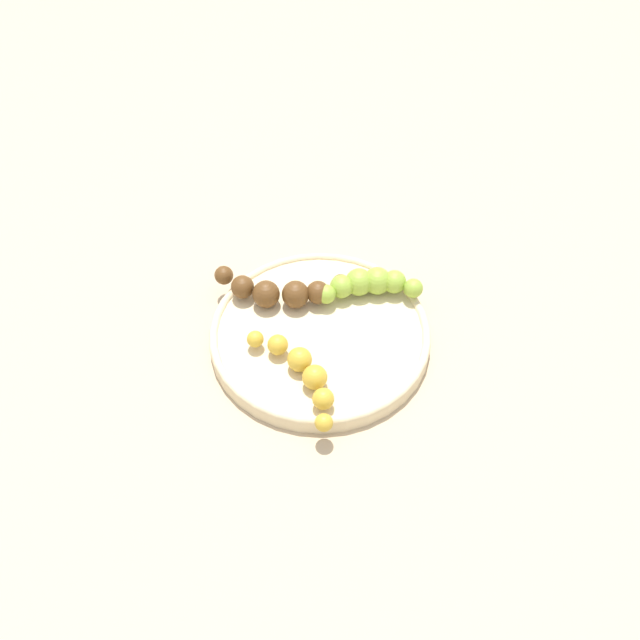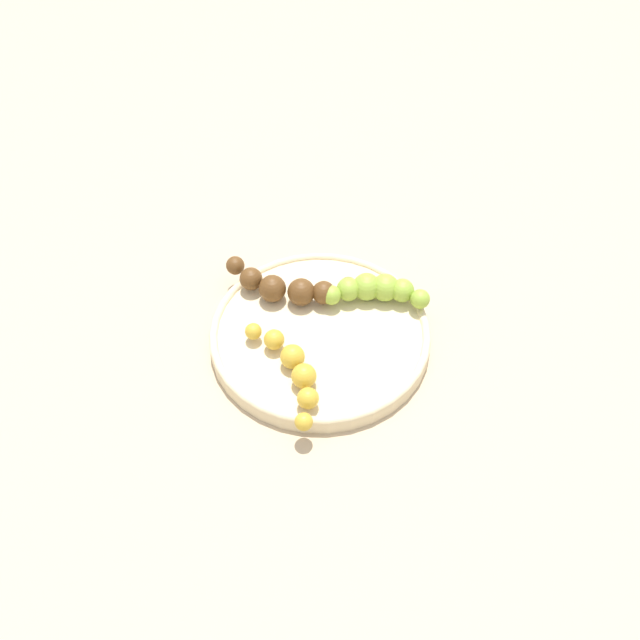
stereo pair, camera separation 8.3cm
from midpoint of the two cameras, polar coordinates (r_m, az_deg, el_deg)
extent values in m
plane|color=tan|center=(0.86, 2.76, -1.82)|extent=(2.40, 2.40, 0.00)
cylinder|color=beige|center=(0.85, 2.78, -1.44)|extent=(0.26, 0.26, 0.02)
torus|color=beige|center=(0.85, 2.81, -1.05)|extent=(0.26, 0.26, 0.01)
sphere|color=gold|center=(0.75, 1.87, -8.39)|extent=(0.02, 0.02, 0.02)
sphere|color=gold|center=(0.77, 2.13, -6.50)|extent=(0.02, 0.02, 0.02)
sphere|color=gold|center=(0.78, 1.72, -4.71)|extent=(0.03, 0.03, 0.03)
sphere|color=gold|center=(0.80, 0.73, -3.14)|extent=(0.03, 0.03, 0.03)
sphere|color=gold|center=(0.81, -0.73, -1.91)|extent=(0.02, 0.02, 0.02)
sphere|color=gold|center=(0.82, -2.54, -1.09)|extent=(0.02, 0.02, 0.02)
sphere|color=#8CAD38|center=(0.87, 10.78, 1.52)|extent=(0.02, 0.02, 0.02)
sphere|color=#8CAD38|center=(0.87, 9.43, 2.11)|extent=(0.03, 0.03, 0.03)
sphere|color=#8CAD38|center=(0.88, 7.98, 2.45)|extent=(0.03, 0.03, 0.03)
sphere|color=#8CAD38|center=(0.87, 6.49, 2.53)|extent=(0.03, 0.03, 0.03)
sphere|color=#8CAD38|center=(0.87, 5.03, 2.33)|extent=(0.03, 0.03, 0.03)
sphere|color=#8CAD38|center=(0.86, 3.70, 1.86)|extent=(0.02, 0.02, 0.02)
sphere|color=#593819|center=(0.90, -4.22, 4.26)|extent=(0.02, 0.02, 0.02)
sphere|color=#593819|center=(0.88, -2.89, 3.18)|extent=(0.03, 0.03, 0.03)
sphere|color=#593819|center=(0.87, -1.12, 2.40)|extent=(0.03, 0.03, 0.03)
sphere|color=#593819|center=(0.86, 0.93, 2.01)|extent=(0.03, 0.03, 0.03)
sphere|color=#593819|center=(0.86, 3.05, 2.07)|extent=(0.03, 0.03, 0.03)
sphere|color=#593819|center=(0.87, 5.01, 2.56)|extent=(0.02, 0.02, 0.02)
camera|label=1|loc=(0.04, -87.13, 3.29)|focal=39.76mm
camera|label=2|loc=(0.04, 92.87, -3.29)|focal=39.76mm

